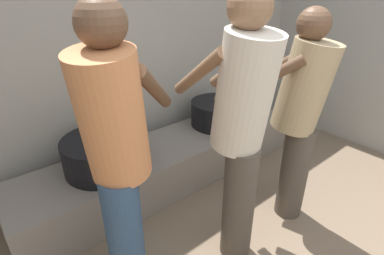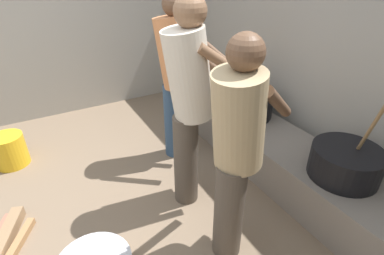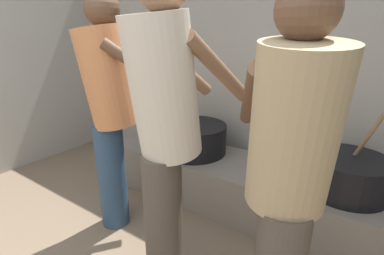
% 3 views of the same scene
% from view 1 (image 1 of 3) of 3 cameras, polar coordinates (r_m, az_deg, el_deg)
% --- Properties ---
extents(block_enclosure_rear, '(4.83, 0.20, 2.09)m').
position_cam_1_polar(block_enclosure_rear, '(2.70, -14.83, 12.43)').
color(block_enclosure_rear, '#9E998E').
rests_on(block_enclosure_rear, ground_plane).
extents(hearth_ledge, '(2.65, 0.60, 0.38)m').
position_cam_1_polar(hearth_ledge, '(2.69, -4.22, -6.60)').
color(hearth_ledge, slate).
rests_on(hearth_ledge, ground_plane).
extents(cooking_pot_main, '(0.51, 0.51, 0.69)m').
position_cam_1_polar(cooking_pot_main, '(2.90, 4.90, 2.87)').
color(cooking_pot_main, black).
rests_on(cooking_pot_main, hearth_ledge).
extents(cooking_pot_secondary, '(0.58, 0.58, 0.25)m').
position_cam_1_polar(cooking_pot_secondary, '(2.30, -16.76, -4.80)').
color(cooking_pot_secondary, black).
rests_on(cooking_pot_secondary, hearth_ledge).
extents(cook_in_tan_shirt, '(0.57, 0.72, 1.53)m').
position_cam_1_polar(cook_in_tan_shirt, '(2.13, 20.12, 3.14)').
color(cook_in_tan_shirt, '#4C4238').
rests_on(cook_in_tan_shirt, ground_plane).
extents(cook_in_cream_shirt, '(0.42, 0.72, 1.65)m').
position_cam_1_polar(cook_in_cream_shirt, '(1.65, 9.53, 0.94)').
color(cook_in_cream_shirt, '#4C4238').
rests_on(cook_in_cream_shirt, ground_plane).
extents(cook_in_orange_shirt, '(0.71, 0.68, 1.61)m').
position_cam_1_polar(cook_in_orange_shirt, '(1.47, -14.32, -4.25)').
color(cook_in_orange_shirt, navy).
rests_on(cook_in_orange_shirt, ground_plane).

